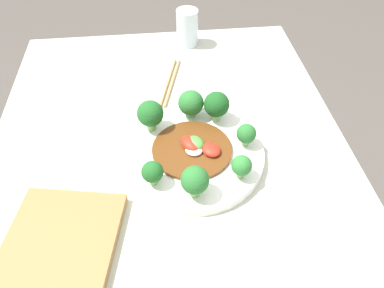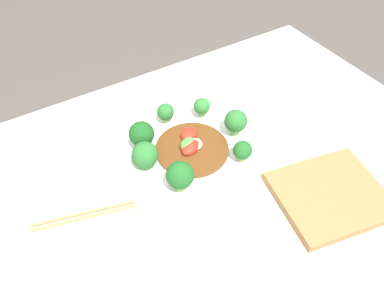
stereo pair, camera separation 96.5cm
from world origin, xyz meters
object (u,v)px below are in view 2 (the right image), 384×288
object	(u,v)px
broccoli_southeast	(243,150)
stirfry_center	(191,147)
broccoli_southwest	(180,176)
broccoli_northeast	(202,107)
cutting_board	(330,195)
plate	(192,153)
broccoli_east	(236,121)
broccoli_north	(166,112)
chopsticks	(84,216)
broccoli_west	(145,155)
broccoli_northwest	(142,134)

from	to	relation	value
broccoli_southeast	stirfry_center	distance (m)	0.12
broccoli_southwest	broccoli_northeast	bearing A→B (deg)	46.82
broccoli_northeast	cutting_board	distance (m)	0.36
plate	cutting_board	distance (m)	0.32
broccoli_east	broccoli_north	bearing A→B (deg)	134.35
broccoli_northeast	chopsticks	world-z (taller)	broccoli_northeast
broccoli_north	chopsticks	xyz separation A→B (m)	(-0.27, -0.14, -0.05)
broccoli_west	cutting_board	xyz separation A→B (m)	(0.30, -0.26, -0.05)
broccoli_southeast	cutting_board	world-z (taller)	broccoli_southeast
broccoli_northwest	broccoli_west	distance (m)	0.06
plate	broccoli_north	size ratio (longest dim) A/B	5.73
broccoli_northwest	broccoli_west	bearing A→B (deg)	-109.34
broccoli_northwest	plate	bearing A→B (deg)	-35.16
broccoli_west	stirfry_center	xyz separation A→B (m)	(0.11, -0.01, -0.03)
broccoli_north	broccoli_southwest	bearing A→B (deg)	-110.19
broccoli_east	broccoli_west	world-z (taller)	broccoli_east
broccoli_northwest	broccoli_east	world-z (taller)	broccoli_northwest
broccoli_northeast	chopsticks	size ratio (longest dim) A/B	0.26
chopsticks	broccoli_southeast	bearing A→B (deg)	-9.14
broccoli_north	broccoli_west	size ratio (longest dim) A/B	0.80
broccoli_northwest	cutting_board	distance (m)	0.43
plate	broccoli_southeast	bearing A→B (deg)	-47.05
broccoli_northeast	broccoli_west	world-z (taller)	broccoli_west
broccoli_northwest	stirfry_center	bearing A→B (deg)	-33.41
plate	stirfry_center	distance (m)	0.02
broccoli_southeast	broccoli_east	bearing A→B (deg)	64.91
broccoli_northeast	broccoli_east	bearing A→B (deg)	-70.53
stirfry_center	broccoli_southeast	bearing A→B (deg)	-48.48
broccoli_north	stirfry_center	distance (m)	0.11
broccoli_east	broccoli_northeast	size ratio (longest dim) A/B	1.29
broccoli_southeast	broccoli_north	bearing A→B (deg)	112.81
broccoli_north	broccoli_west	bearing A→B (deg)	-135.41
broccoli_northwest	broccoli_southeast	distance (m)	0.23
broccoli_east	broccoli_west	xyz separation A→B (m)	(-0.23, 0.02, -0.00)
broccoli_east	chopsticks	size ratio (longest dim) A/B	0.33
broccoli_southeast	broccoli_west	bearing A→B (deg)	153.70
broccoli_northeast	broccoli_north	bearing A→B (deg)	162.06
broccoli_northwest	broccoli_east	bearing A→B (deg)	-19.36
broccoli_west	broccoli_southeast	world-z (taller)	broccoli_west
plate	broccoli_northeast	xyz separation A→B (m)	(0.08, 0.09, 0.04)
broccoli_southwest	stirfry_center	world-z (taller)	broccoli_southwest
plate	broccoli_southeast	xyz separation A→B (m)	(0.08, -0.09, 0.04)
broccoli_north	broccoli_northwest	bearing A→B (deg)	-150.29
broccoli_north	broccoli_northeast	bearing A→B (deg)	-17.94
broccoli_southwest	broccoli_north	bearing A→B (deg)	69.81
broccoli_southwest	plate	bearing A→B (deg)	46.53
broccoli_east	broccoli_southwest	world-z (taller)	broccoli_southwest
plate	stirfry_center	bearing A→B (deg)	84.52
broccoli_southwest	cutting_board	bearing A→B (deg)	-32.54
plate	stirfry_center	xyz separation A→B (m)	(0.00, 0.00, 0.02)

